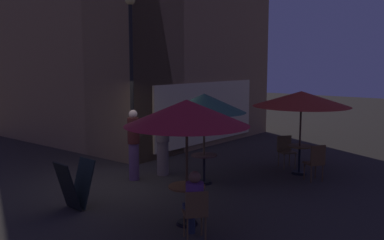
# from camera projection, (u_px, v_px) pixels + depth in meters

# --- Properties ---
(ground_plane) EXTENTS (60.00, 60.00, 0.00)m
(ground_plane) POSITION_uv_depth(u_px,v_px,m) (123.00, 184.00, 10.70)
(ground_plane) COLOR #322C24
(cafe_building) EXTENTS (7.76, 8.83, 9.56)m
(cafe_building) POSITION_uv_depth(u_px,v_px,m) (127.00, 13.00, 15.60)
(cafe_building) COLOR #97734A
(cafe_building) RESTS_ON ground
(street_lamp_near_corner) EXTENTS (0.28, 0.28, 4.79)m
(street_lamp_near_corner) POSITION_uv_depth(u_px,v_px,m) (131.00, 59.00, 11.57)
(street_lamp_near_corner) COLOR black
(street_lamp_near_corner) RESTS_ON ground
(menu_sandwich_board) EXTENTS (0.72, 0.60, 1.00)m
(menu_sandwich_board) POSITION_uv_depth(u_px,v_px,m) (75.00, 185.00, 8.84)
(menu_sandwich_board) COLOR black
(menu_sandwich_board) RESTS_ON ground
(cafe_table_0) EXTENTS (0.66, 0.66, 0.78)m
(cafe_table_0) POSITION_uv_depth(u_px,v_px,m) (299.00, 154.00, 11.60)
(cafe_table_0) COLOR black
(cafe_table_0) RESTS_ON ground
(cafe_table_1) EXTENTS (0.65, 0.65, 0.73)m
(cafe_table_1) POSITION_uv_depth(u_px,v_px,m) (204.00, 164.00, 10.69)
(cafe_table_1) COLOR black
(cafe_table_1) RESTS_ON ground
(cafe_table_2) EXTENTS (0.69, 0.69, 0.75)m
(cafe_table_2) POSITION_uv_depth(u_px,v_px,m) (187.00, 197.00, 7.98)
(cafe_table_2) COLOR black
(cafe_table_2) RESTS_ON ground
(patio_umbrella_0) EXTENTS (2.57, 2.57, 2.24)m
(patio_umbrella_0) POSITION_uv_depth(u_px,v_px,m) (301.00, 99.00, 11.39)
(patio_umbrella_0) COLOR black
(patio_umbrella_0) RESTS_ON ground
(patio_umbrella_1) EXTENTS (2.06, 2.06, 2.25)m
(patio_umbrella_1) POSITION_uv_depth(u_px,v_px,m) (204.00, 103.00, 10.48)
(patio_umbrella_1) COLOR black
(patio_umbrella_1) RESTS_ON ground
(patio_umbrella_2) EXTENTS (2.30, 2.30, 2.35)m
(patio_umbrella_2) POSITION_uv_depth(u_px,v_px,m) (187.00, 113.00, 7.77)
(patio_umbrella_2) COLOR black
(patio_umbrella_2) RESTS_ON ground
(cafe_chair_0) EXTENTS (0.57, 0.57, 0.95)m
(cafe_chair_0) POSITION_uv_depth(u_px,v_px,m) (316.00, 160.00, 10.84)
(cafe_chair_0) COLOR brown
(cafe_chair_0) RESTS_ON ground
(cafe_chair_1) EXTENTS (0.61, 0.61, 0.89)m
(cafe_chair_1) POSITION_uv_depth(u_px,v_px,m) (286.00, 149.00, 12.37)
(cafe_chair_1) COLOR brown
(cafe_chair_1) RESTS_ON ground
(cafe_chair_2) EXTENTS (0.54, 0.54, 0.90)m
(cafe_chair_2) POSITION_uv_depth(u_px,v_px,m) (196.00, 210.00, 7.21)
(cafe_chair_2) COLOR brown
(cafe_chair_2) RESTS_ON ground
(patron_seated_0) EXTENTS (0.47, 0.50, 1.20)m
(patron_seated_0) POSITION_uv_depth(u_px,v_px,m) (194.00, 200.00, 7.33)
(patron_seated_0) COLOR #2A3143
(patron_seated_0) RESTS_ON ground
(patron_standing_1) EXTENTS (0.36, 0.36, 1.72)m
(patron_standing_1) POSITION_uv_depth(u_px,v_px,m) (163.00, 143.00, 11.46)
(patron_standing_1) COLOR #7F6960
(patron_standing_1) RESTS_ON ground
(patron_standing_2) EXTENTS (0.31, 0.31, 1.81)m
(patron_standing_2) POSITION_uv_depth(u_px,v_px,m) (134.00, 144.00, 10.96)
(patron_standing_2) COLOR #624160
(patron_standing_2) RESTS_ON ground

